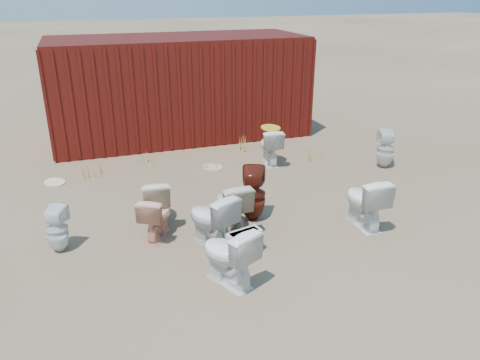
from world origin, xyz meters
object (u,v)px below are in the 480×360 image
object	(u,v)px
toilet_front_e	(365,201)
toilet_back_yellowlid	(270,146)
toilet_front_a	(211,219)
toilet_back_beige_right	(157,201)
toilet_back_a	(57,229)
toilet_back_beige_left	(231,206)
toilet_front_maroon	(253,194)
loose_tank	(244,243)
toilet_front_pink	(156,216)
toilet_back_e	(386,149)
toilet_front_c	(228,255)
shipping_container	(179,87)

from	to	relation	value
toilet_front_e	toilet_back_yellowlid	distance (m)	3.07
toilet_front_a	toilet_back_beige_right	distance (m)	1.13
toilet_back_beige_right	toilet_back_yellowlid	xyz separation A→B (m)	(2.70, 1.91, 0.00)
toilet_back_a	toilet_back_beige_left	xyz separation A→B (m)	(2.51, -0.20, 0.07)
toilet_front_e	toilet_back_beige_left	xyz separation A→B (m)	(-1.99, 0.55, -0.01)
toilet_front_maroon	toilet_front_e	xyz separation A→B (m)	(1.56, -0.77, -0.02)
loose_tank	toilet_front_pink	bearing A→B (deg)	127.17
toilet_front_a	toilet_front_pink	bearing A→B (deg)	-59.28
toilet_front_e	toilet_back_e	distance (m)	2.79
toilet_front_a	toilet_front_c	bearing A→B (deg)	61.45
toilet_front_maroon	toilet_back_e	xyz separation A→B (m)	(3.40, 1.33, -0.04)
shipping_container	toilet_back_beige_right	xyz separation A→B (m)	(-1.38, -4.60, -0.82)
toilet_front_maroon	toilet_back_beige_right	distance (m)	1.52
toilet_front_e	loose_tank	bearing A→B (deg)	6.50
toilet_back_a	toilet_back_e	size ratio (longest dim) A/B	0.86
toilet_front_c	toilet_back_beige_right	xyz separation A→B (m)	(-0.57, 1.92, -0.02)
toilet_front_a	toilet_back_beige_right	bearing A→B (deg)	-81.42
toilet_front_pink	toilet_front_a	bearing A→B (deg)	175.83
toilet_back_beige_left	loose_tank	world-z (taller)	toilet_back_beige_left
toilet_front_maroon	toilet_back_beige_right	xyz separation A→B (m)	(-1.47, 0.38, -0.06)
toilet_front_a	loose_tank	xyz separation A→B (m)	(0.36, -0.39, -0.23)
toilet_back_a	toilet_back_beige_right	size ratio (longest dim) A/B	0.90
toilet_back_e	toilet_front_a	bearing A→B (deg)	46.44
toilet_front_e	toilet_front_a	bearing A→B (deg)	-3.59
toilet_front_maroon	toilet_back_beige_left	xyz separation A→B (m)	(-0.43, -0.22, -0.03)
shipping_container	toilet_back_yellowlid	world-z (taller)	shipping_container
toilet_back_a	toilet_back_e	xyz separation A→B (m)	(6.34, 1.35, 0.06)
shipping_container	toilet_front_c	xyz separation A→B (m)	(-0.81, -6.52, -0.80)
toilet_front_a	toilet_front_pink	xyz separation A→B (m)	(-0.72, 0.49, -0.07)
toilet_back_yellowlid	toilet_front_e	bearing A→B (deg)	104.69
toilet_back_a	toilet_back_yellowlid	distance (m)	4.77
shipping_container	toilet_back_a	distance (m)	5.82
toilet_back_e	toilet_back_yellowlid	bearing A→B (deg)	-1.37
toilet_back_beige_left	loose_tank	distance (m)	0.77
toilet_back_beige_right	shipping_container	bearing A→B (deg)	-98.84
toilet_front_a	toilet_back_e	distance (m)	4.64
toilet_back_beige_left	toilet_back_yellowlid	size ratio (longest dim) A/B	1.06
toilet_back_e	loose_tank	world-z (taller)	toilet_back_e
toilet_back_beige_left	toilet_back_yellowlid	bearing A→B (deg)	-125.67
toilet_front_maroon	toilet_back_beige_left	distance (m)	0.49
toilet_front_pink	toilet_back_yellowlid	distance (m)	3.65
shipping_container	toilet_front_e	size ratio (longest dim) A/B	7.14
toilet_front_a	loose_tank	distance (m)	0.58
toilet_front_e	toilet_front_c	bearing A→B (deg)	18.88
toilet_back_yellowlid	toilet_back_e	world-z (taller)	toilet_back_e
toilet_front_maroon	toilet_back_e	bearing A→B (deg)	-135.48
toilet_back_a	toilet_front_c	bearing A→B (deg)	168.17
toilet_front_pink	toilet_front_c	world-z (taller)	toilet_front_c
toilet_back_beige_right	loose_tank	size ratio (longest dim) A/B	1.53
toilet_front_maroon	toilet_back_e	world-z (taller)	toilet_front_maroon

